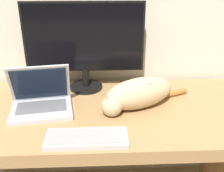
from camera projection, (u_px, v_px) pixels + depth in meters
name	position (u px, v px, depth m)	size (l,w,h in m)	color
desk	(99.00, 133.00, 1.37)	(1.57, 0.71, 0.73)	#A37A4C
monitor	(84.00, 43.00, 1.43)	(0.66, 0.19, 0.49)	black
laptop	(41.00, 101.00, 1.28)	(0.32, 0.27, 0.23)	#B7B7BC
external_keyboard	(87.00, 138.00, 1.06)	(0.33, 0.13, 0.02)	#BCBCC1
cat	(138.00, 93.00, 1.29)	(0.49, 0.30, 0.15)	#D1B284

